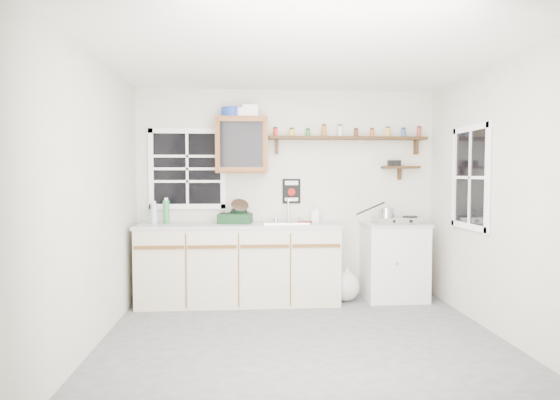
{
  "coord_description": "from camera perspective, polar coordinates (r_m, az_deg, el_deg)",
  "views": [
    {
      "loc": [
        -0.51,
        -4.06,
        1.47
      ],
      "look_at": [
        -0.17,
        0.55,
        1.23
      ],
      "focal_mm": 30.0,
      "sensor_mm": 36.0,
      "label": 1
    }
  ],
  "objects": [
    {
      "name": "room",
      "position": [
        4.1,
        2.89,
        -0.08
      ],
      "size": [
        3.64,
        3.24,
        2.54
      ],
      "color": "#4B4B4E",
      "rests_on": "ground"
    },
    {
      "name": "main_cabinet",
      "position": [
        5.46,
        -5.01,
        -7.66
      ],
      "size": [
        2.31,
        0.63,
        0.92
      ],
      "color": "#B8B299",
      "rests_on": "floor"
    },
    {
      "name": "right_cabinet",
      "position": [
        5.76,
        13.73,
        -7.22
      ],
      "size": [
        0.73,
        0.57,
        0.91
      ],
      "color": "silver",
      "rests_on": "floor"
    },
    {
      "name": "sink",
      "position": [
        5.42,
        0.66,
        -2.71
      ],
      "size": [
        0.52,
        0.44,
        0.29
      ],
      "color": "#B0B0B5",
      "rests_on": "main_cabinet"
    },
    {
      "name": "upper_cabinet",
      "position": [
        5.52,
        -4.69,
        6.68
      ],
      "size": [
        0.6,
        0.32,
        0.65
      ],
      "color": "brown",
      "rests_on": "wall_back"
    },
    {
      "name": "upper_cabinet_clutter",
      "position": [
        5.56,
        -5.05,
        10.63
      ],
      "size": [
        0.43,
        0.24,
        0.14
      ],
      "color": "#173398",
      "rests_on": "upper_cabinet"
    },
    {
      "name": "spice_shelf",
      "position": [
        5.73,
        8.33,
        7.56
      ],
      "size": [
        1.91,
        0.18,
        0.35
      ],
      "color": "#321D0E",
      "rests_on": "wall_back"
    },
    {
      "name": "secondary_shelf",
      "position": [
        5.89,
        14.25,
        3.94
      ],
      "size": [
        0.45,
        0.16,
        0.24
      ],
      "color": "#321D0E",
      "rests_on": "wall_back"
    },
    {
      "name": "warning_sign",
      "position": [
        5.68,
        1.41,
        1.09
      ],
      "size": [
        0.22,
        0.02,
        0.3
      ],
      "color": "black",
      "rests_on": "wall_back"
    },
    {
      "name": "window_back",
      "position": [
        5.69,
        -11.24,
        3.75
      ],
      "size": [
        0.93,
        0.03,
        0.98
      ],
      "color": "black",
      "rests_on": "wall_back"
    },
    {
      "name": "window_right",
      "position": [
        5.15,
        22.21,
        2.56
      ],
      "size": [
        0.03,
        0.78,
        1.08
      ],
      "color": "black",
      "rests_on": "wall_back"
    },
    {
      "name": "water_bottles",
      "position": [
        5.5,
        -14.36,
        -1.48
      ],
      "size": [
        0.21,
        0.1,
        0.3
      ],
      "color": "#A5B7C2",
      "rests_on": "main_cabinet"
    },
    {
      "name": "dish_rack",
      "position": [
        5.43,
        -5.33,
        -1.88
      ],
      "size": [
        0.41,
        0.33,
        0.28
      ],
      "rotation": [
        0.0,
        0.0,
        -0.15
      ],
      "color": "black",
      "rests_on": "main_cabinet"
    },
    {
      "name": "soap_bottle",
      "position": [
        5.62,
        4.39,
        -1.59
      ],
      "size": [
        0.12,
        0.12,
        0.2
      ],
      "primitive_type": "imported",
      "rotation": [
        0.0,
        0.0,
        -0.36
      ],
      "color": "silver",
      "rests_on": "main_cabinet"
    },
    {
      "name": "rag",
      "position": [
        5.4,
        3.01,
        -2.73
      ],
      "size": [
        0.19,
        0.17,
        0.02
      ],
      "primitive_type": "cube",
      "rotation": [
        0.0,
        0.0,
        -0.32
      ],
      "color": "maroon",
      "rests_on": "main_cabinet"
    },
    {
      "name": "hotplate",
      "position": [
        5.69,
        14.24,
        -2.36
      ],
      "size": [
        0.58,
        0.33,
        0.08
      ],
      "rotation": [
        0.0,
        0.0,
        0.05
      ],
      "color": "#B0B0B5",
      "rests_on": "right_cabinet"
    },
    {
      "name": "saucepan",
      "position": [
        5.64,
        12.82,
        -1.49
      ],
      "size": [
        0.42,
        0.25,
        0.18
      ],
      "rotation": [
        0.0,
        0.0,
        -0.41
      ],
      "color": "#B0B0B5",
      "rests_on": "hotplate"
    },
    {
      "name": "trash_bag",
      "position": [
        5.6,
        7.96,
        -10.3
      ],
      "size": [
        0.38,
        0.34,
        0.43
      ],
      "color": "silver",
      "rests_on": "floor"
    }
  ]
}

